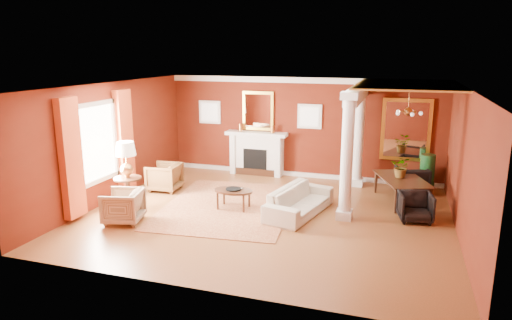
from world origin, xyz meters
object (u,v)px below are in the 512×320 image
(dining_table, at_px, (403,183))
(armchair_leopard, at_px, (164,176))
(coffee_table, at_px, (233,192))
(sofa, at_px, (300,196))
(armchair_stripe, at_px, (123,205))
(side_table, at_px, (126,163))

(dining_table, bearing_deg, armchair_leopard, 78.50)
(armchair_leopard, relative_size, coffee_table, 0.88)
(coffee_table, bearing_deg, sofa, 5.05)
(coffee_table, bearing_deg, armchair_stripe, -141.94)
(sofa, xyz_separation_m, armchair_leopard, (-3.81, 0.68, -0.01))
(sofa, xyz_separation_m, coffee_table, (-1.55, -0.14, 0.01))
(armchair_stripe, bearing_deg, armchair_leopard, 173.49)
(sofa, distance_m, armchair_stripe, 3.90)
(side_table, bearing_deg, dining_table, 21.40)
(armchair_stripe, bearing_deg, side_table, -167.49)
(coffee_table, distance_m, dining_table, 4.16)
(armchair_leopard, bearing_deg, side_table, -8.30)
(sofa, distance_m, coffee_table, 1.56)
(sofa, relative_size, armchair_leopard, 2.62)
(armchair_stripe, height_order, coffee_table, armchair_stripe)
(armchair_stripe, distance_m, dining_table, 6.61)
(armchair_stripe, xyz_separation_m, dining_table, (5.75, 3.27, 0.08))
(dining_table, bearing_deg, coffee_table, 94.47)
(sofa, xyz_separation_m, armchair_stripe, (-3.52, -1.68, -0.02))
(armchair_leopard, relative_size, side_table, 0.51)
(armchair_stripe, bearing_deg, sofa, 101.87)
(coffee_table, bearing_deg, side_table, -163.88)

